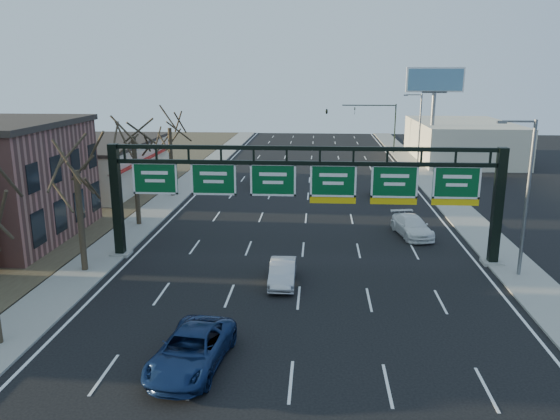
# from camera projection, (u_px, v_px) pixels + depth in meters

# --- Properties ---
(ground) EXTENTS (160.00, 160.00, 0.00)m
(ground) POSITION_uv_depth(u_px,v_px,m) (297.00, 314.00, 26.68)
(ground) COLOR black
(ground) RESTS_ON ground
(sidewalk_left) EXTENTS (3.00, 120.00, 0.12)m
(sidewalk_left) POSITION_uv_depth(u_px,v_px,m) (158.00, 209.00, 46.87)
(sidewalk_left) COLOR gray
(sidewalk_left) RESTS_ON ground
(sidewalk_right) EXTENTS (3.00, 120.00, 0.12)m
(sidewalk_right) POSITION_uv_depth(u_px,v_px,m) (461.00, 214.00, 45.12)
(sidewalk_right) COLOR gray
(sidewalk_right) RESTS_ON ground
(dirt_strip_left) EXTENTS (21.00, 120.00, 0.06)m
(dirt_strip_left) POSITION_uv_depth(u_px,v_px,m) (21.00, 207.00, 47.71)
(dirt_strip_left) COLOR #473D2B
(dirt_strip_left) RESTS_ON ground
(lane_markings) EXTENTS (21.60, 120.00, 0.01)m
(lane_markings) POSITION_uv_depth(u_px,v_px,m) (307.00, 212.00, 46.01)
(lane_markings) COLOR white
(lane_markings) RESTS_ON ground
(sign_gantry) EXTENTS (24.60, 1.20, 7.20)m
(sign_gantry) POSITION_uv_depth(u_px,v_px,m) (306.00, 188.00, 33.25)
(sign_gantry) COLOR black
(sign_gantry) RESTS_ON ground
(cream_strip) EXTENTS (10.90, 18.40, 4.70)m
(cream_strip) POSITION_uv_depth(u_px,v_px,m) (98.00, 164.00, 55.59)
(cream_strip) COLOR beige
(cream_strip) RESTS_ON ground
(building_right_distant) EXTENTS (12.00, 20.00, 5.00)m
(building_right_distant) POSITION_uv_depth(u_px,v_px,m) (461.00, 141.00, 73.02)
(building_right_distant) COLOR beige
(building_right_distant) RESTS_ON ground
(tree_gantry) EXTENTS (3.60, 3.60, 8.48)m
(tree_gantry) POSITION_uv_depth(u_px,v_px,m) (74.00, 152.00, 30.62)
(tree_gantry) COLOR #31251B
(tree_gantry) RESTS_ON sidewalk_left
(tree_mid) EXTENTS (3.60, 3.60, 9.24)m
(tree_mid) POSITION_uv_depth(u_px,v_px,m) (132.00, 123.00, 40.11)
(tree_mid) COLOR #31251B
(tree_mid) RESTS_ON sidewalk_left
(tree_far) EXTENTS (3.60, 3.60, 8.86)m
(tree_far) POSITION_uv_depth(u_px,v_px,m) (169.00, 117.00, 49.86)
(tree_far) COLOR #31251B
(tree_far) RESTS_ON sidewalk_left
(streetlight_near) EXTENTS (2.15, 0.22, 9.00)m
(streetlight_near) POSITION_uv_depth(u_px,v_px,m) (526.00, 190.00, 30.37)
(streetlight_near) COLOR slate
(streetlight_near) RESTS_ON sidewalk_right
(streetlight_far) EXTENTS (2.15, 0.22, 9.00)m
(streetlight_far) POSITION_uv_depth(u_px,v_px,m) (419.00, 128.00, 63.23)
(streetlight_far) COLOR slate
(streetlight_far) RESTS_ON sidewalk_right
(billboard_right) EXTENTS (7.00, 0.50, 12.00)m
(billboard_right) POSITION_uv_depth(u_px,v_px,m) (434.00, 92.00, 66.89)
(billboard_right) COLOR slate
(billboard_right) RESTS_ON ground
(traffic_signal_mast) EXTENTS (10.16, 0.54, 7.00)m
(traffic_signal_mast) POSITION_uv_depth(u_px,v_px,m) (352.00, 114.00, 78.09)
(traffic_signal_mast) COLOR black
(traffic_signal_mast) RESTS_ON ground
(car_blue_suv) EXTENTS (3.14, 5.68, 1.51)m
(car_blue_suv) POSITION_uv_depth(u_px,v_px,m) (191.00, 350.00, 21.73)
(car_blue_suv) COLOR navy
(car_blue_suv) RESTS_ON ground
(car_silver_sedan) EXTENTS (1.45, 4.05, 1.33)m
(car_silver_sedan) POSITION_uv_depth(u_px,v_px,m) (283.00, 272.00, 30.33)
(car_silver_sedan) COLOR #A9A9AE
(car_silver_sedan) RESTS_ON ground
(car_white_wagon) EXTENTS (2.88, 5.18, 1.42)m
(car_white_wagon) POSITION_uv_depth(u_px,v_px,m) (412.00, 226.00, 39.21)
(car_white_wagon) COLOR white
(car_white_wagon) RESTS_ON ground
(car_grey_far) EXTENTS (1.86, 4.23, 1.42)m
(car_grey_far) POSITION_uv_depth(u_px,v_px,m) (381.00, 190.00, 51.11)
(car_grey_far) COLOR #45484B
(car_grey_far) RESTS_ON ground
(car_silver_distant) EXTENTS (1.98, 4.43, 1.41)m
(car_silver_distant) POSITION_uv_depth(u_px,v_px,m) (261.00, 179.00, 56.46)
(car_silver_distant) COLOR #B2B2B7
(car_silver_distant) RESTS_ON ground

